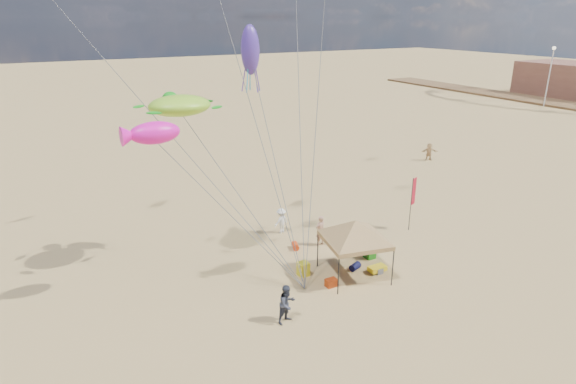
% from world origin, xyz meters
% --- Properties ---
extents(ground, '(280.00, 280.00, 0.00)m').
position_xyz_m(ground, '(0.00, 0.00, 0.00)').
color(ground, tan).
rests_on(ground, ground).
extents(canopy_tent, '(5.43, 5.43, 3.43)m').
position_xyz_m(canopy_tent, '(2.26, 0.46, 2.86)').
color(canopy_tent, black).
rests_on(canopy_tent, ground).
extents(feather_flag, '(0.47, 0.21, 3.29)m').
position_xyz_m(feather_flag, '(8.59, 3.27, 2.19)').
color(feather_flag, black).
rests_on(feather_flag, ground).
extents(cooler_red, '(0.54, 0.38, 0.38)m').
position_xyz_m(cooler_red, '(0.75, 0.14, 0.19)').
color(cooler_red, '#A8340D').
rests_on(cooler_red, ground).
extents(cooler_blue, '(0.54, 0.38, 0.38)m').
position_xyz_m(cooler_blue, '(4.48, 4.06, 0.19)').
color(cooler_blue, '#1451A8').
rests_on(cooler_blue, ground).
extents(bag_navy, '(0.69, 0.54, 0.36)m').
position_xyz_m(bag_navy, '(2.70, 0.88, 0.18)').
color(bag_navy, '#0C0F38').
rests_on(bag_navy, ground).
extents(bag_orange, '(0.54, 0.69, 0.36)m').
position_xyz_m(bag_orange, '(1.22, 4.37, 0.18)').
color(bag_orange, red).
rests_on(bag_orange, ground).
extents(chair_green, '(0.50, 0.50, 0.70)m').
position_xyz_m(chair_green, '(4.15, 1.54, 0.35)').
color(chair_green, '#1D7916').
rests_on(chair_green, ground).
extents(chair_yellow, '(0.50, 0.50, 0.70)m').
position_xyz_m(chair_yellow, '(0.13, 1.69, 0.35)').
color(chair_yellow, yellow).
rests_on(chair_yellow, ground).
extents(crate_grey, '(0.34, 0.30, 0.28)m').
position_xyz_m(crate_grey, '(3.52, -0.01, 0.14)').
color(crate_grey, slate).
rests_on(crate_grey, ground).
extents(beach_cart, '(0.90, 0.50, 0.24)m').
position_xyz_m(beach_cart, '(3.53, 0.14, 0.20)').
color(beach_cart, yellow).
rests_on(beach_cart, ground).
extents(person_near_a, '(0.71, 0.53, 1.75)m').
position_xyz_m(person_near_a, '(2.68, 4.13, 0.88)').
color(person_near_a, tan).
rests_on(person_near_a, ground).
extents(person_near_b, '(0.97, 0.84, 1.72)m').
position_xyz_m(person_near_b, '(-2.46, -1.30, 0.86)').
color(person_near_b, '#323644').
rests_on(person_near_b, ground).
extents(person_near_c, '(1.10, 0.80, 1.52)m').
position_xyz_m(person_near_c, '(1.59, 6.64, 0.76)').
color(person_near_c, white).
rests_on(person_near_c, ground).
extents(person_far_c, '(1.52, 1.07, 1.58)m').
position_xyz_m(person_far_c, '(20.42, 13.70, 0.79)').
color(person_far_c, tan).
rests_on(person_far_c, ground).
extents(building_north, '(10.00, 14.00, 5.20)m').
position_xyz_m(building_north, '(67.00, 30.00, 2.60)').
color(building_north, '#8C5947').
rests_on(building_north, ground).
extents(lamp_north, '(0.50, 0.50, 8.25)m').
position_xyz_m(lamp_north, '(55.00, 26.00, 5.52)').
color(lamp_north, silver).
rests_on(lamp_north, ground).
extents(turtle_kite, '(3.51, 3.17, 0.96)m').
position_xyz_m(turtle_kite, '(-4.32, 5.52, 8.21)').
color(turtle_kite, '#96D62B').
rests_on(turtle_kite, ground).
extents(fish_kite, '(2.30, 1.72, 0.92)m').
position_xyz_m(fish_kite, '(-6.21, 2.86, 7.68)').
color(fish_kite, '#FF13B3').
rests_on(fish_kite, ground).
extents(squid_kite, '(0.89, 0.89, 2.29)m').
position_xyz_m(squid_kite, '(-0.87, 5.08, 10.60)').
color(squid_kite, '#5032A3').
rests_on(squid_kite, ground).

